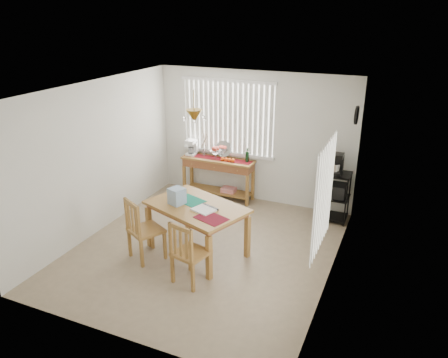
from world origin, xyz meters
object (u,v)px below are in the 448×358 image
at_px(chair_left, 143,230).
at_px(chair_right, 189,253).
at_px(dining_table, 197,211).
at_px(wire_cart, 334,192).
at_px(cart_items, 337,164).
at_px(sideboard, 219,169).

bearing_deg(chair_left, chair_right, -17.22).
xyz_separation_m(dining_table, chair_left, (-0.66, -0.52, -0.22)).
xyz_separation_m(dining_table, chair_right, (0.29, -0.82, -0.24)).
relative_size(dining_table, chair_left, 1.73).
bearing_deg(wire_cart, chair_left, -133.71).
relative_size(cart_items, chair_right, 0.39).
distance_m(chair_left, chair_right, 0.99).
relative_size(sideboard, dining_table, 0.85).
distance_m(wire_cart, chair_left, 3.52).
bearing_deg(dining_table, chair_left, -141.33).
relative_size(wire_cart, chair_left, 0.91).
xyz_separation_m(wire_cart, cart_items, (-0.00, 0.01, 0.54)).
relative_size(cart_items, dining_table, 0.22).
bearing_deg(sideboard, chair_right, -73.58).
xyz_separation_m(sideboard, wire_cart, (2.35, -0.10, -0.08)).
height_order(cart_items, dining_table, cart_items).
height_order(cart_items, chair_right, cart_items).
height_order(sideboard, dining_table, sideboard).
height_order(wire_cart, cart_items, cart_items).
bearing_deg(chair_right, sideboard, 106.42).
bearing_deg(wire_cart, cart_items, 90.00).
relative_size(cart_items, chair_left, 0.37).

